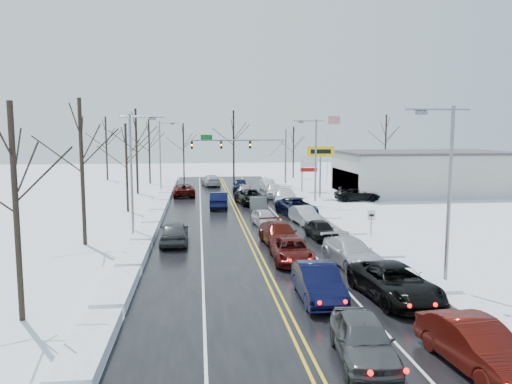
{
  "coord_description": "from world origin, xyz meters",
  "views": [
    {
      "loc": [
        -3.65,
        -40.86,
        7.82
      ],
      "look_at": [
        1.3,
        1.93,
        2.5
      ],
      "focal_mm": 35.0,
      "sensor_mm": 36.0,
      "label": 1
    }
  ],
  "objects": [
    {
      "name": "streetlight_sw",
      "position": [
        -8.3,
        -4.0,
        5.31
      ],
      "size": [
        3.2,
        0.25,
        9.0
      ],
      "color": "slate",
      "rests_on": "ground"
    },
    {
      "name": "flagpole",
      "position": [
        15.17,
        30.0,
        5.93
      ],
      "size": [
        1.87,
        1.2,
        10.0
      ],
      "color": "silver",
      "rests_on": "ground"
    },
    {
      "name": "oncoming_car_1",
      "position": [
        -5.42,
        18.93,
        0.0
      ],
      "size": [
        2.83,
        5.6,
        1.52
      ],
      "primitive_type": "imported",
      "rotation": [
        0.0,
        0.0,
        3.2
      ],
      "color": "#440A09",
      "rests_on": "ground"
    },
    {
      "name": "streetlight_se",
      "position": [
        8.3,
        -18.0,
        5.31
      ],
      "size": [
        3.2,
        0.25,
        9.0
      ],
      "color": "slate",
      "rests_on": "ground"
    },
    {
      "name": "oncoming_car_0",
      "position": [
        -1.61,
        9.22,
        0.0
      ],
      "size": [
        2.07,
        5.08,
        1.64
      ],
      "primitive_type": "imported",
      "rotation": [
        0.0,
        0.0,
        3.07
      ],
      "color": "black",
      "rests_on": "ground"
    },
    {
      "name": "parked_car_0",
      "position": [
        13.99,
        12.76,
        0.0
      ],
      "size": [
        5.09,
        2.44,
        1.4
      ],
      "primitive_type": "imported",
      "rotation": [
        0.0,
        0.0,
        1.55
      ],
      "color": "black",
      "rests_on": "ground"
    },
    {
      "name": "oncoming_car_3",
      "position": [
        -5.39,
        -6.5,
        0.0
      ],
      "size": [
        1.99,
        4.84,
        1.64
      ],
      "primitive_type": "imported",
      "rotation": [
        0.0,
        0.0,
        3.15
      ],
      "color": "#414447",
      "rests_on": "ground"
    },
    {
      "name": "traffic_signal_mast",
      "position": [
        3.45,
        27.99,
        5.48
      ],
      "size": [
        13.28,
        0.39,
        8.0
      ],
      "color": "slate",
      "rests_on": "ground"
    },
    {
      "name": "queued_car_0",
      "position": [
        1.83,
        -25.19,
        0.0
      ],
      "size": [
        2.33,
        4.76,
        1.56
      ],
      "primitive_type": "imported",
      "rotation": [
        0.0,
        0.0,
        -0.11
      ],
      "color": "#434649",
      "rests_on": "ground"
    },
    {
      "name": "tree_left_b",
      "position": [
        -11.5,
        -6.0,
        6.99
      ],
      "size": [
        4.0,
        4.0,
        10.0
      ],
      "color": "#2D231C",
      "rests_on": "ground"
    },
    {
      "name": "used_vehicles_sign",
      "position": [
        10.5,
        22.0,
        3.32
      ],
      "size": [
        2.2,
        0.22,
        4.65
      ],
      "color": "slate",
      "rests_on": "ground"
    },
    {
      "name": "tree_left_d",
      "position": [
        -11.2,
        22.0,
        7.33
      ],
      "size": [
        4.2,
        4.2,
        10.5
      ],
      "color": "#2D231C",
      "rests_on": "ground"
    },
    {
      "name": "road_surface",
      "position": [
        0.0,
        2.0,
        0.01
      ],
      "size": [
        14.0,
        84.0,
        0.01
      ],
      "primitive_type": "cube",
      "color": "black",
      "rests_on": "ground"
    },
    {
      "name": "snow_bank_right",
      "position": [
        7.6,
        2.0,
        0.0
      ],
      "size": [
        1.48,
        72.0,
        0.53
      ],
      "primitive_type": "cube",
      "color": "white",
      "rests_on": "ground"
    },
    {
      "name": "tree_far_c",
      "position": [
        2.0,
        39.0,
        7.68
      ],
      "size": [
        4.4,
        4.4,
        11.0
      ],
      "color": "#2D231C",
      "rests_on": "ground"
    },
    {
      "name": "tree_left_e",
      "position": [
        -10.8,
        34.0,
        6.64
      ],
      "size": [
        3.8,
        3.8,
        9.5
      ],
      "color": "#2D231C",
      "rests_on": "ground"
    },
    {
      "name": "speed_limit_sign",
      "position": [
        8.2,
        -8.0,
        1.63
      ],
      "size": [
        0.55,
        0.09,
        2.35
      ],
      "color": "slate",
      "rests_on": "ground"
    },
    {
      "name": "queued_car_11",
      "position": [
        5.14,
        -13.21,
        0.0
      ],
      "size": [
        2.79,
        5.48,
        1.52
      ],
      "primitive_type": "imported",
      "rotation": [
        0.0,
        0.0,
        0.13
      ],
      "color": "#AEB0B7",
      "rests_on": "ground"
    },
    {
      "name": "queued_car_9",
      "position": [
        5.34,
        -26.16,
        0.0
      ],
      "size": [
        2.22,
        5.05,
        1.61
      ],
      "primitive_type": "imported",
      "rotation": [
        0.0,
        0.0,
        0.11
      ],
      "color": "#4A0F09",
      "rests_on": "ground"
    },
    {
      "name": "oncoming_car_2",
      "position": [
        -1.92,
        29.8,
        0.0
      ],
      "size": [
        2.98,
        5.78,
        1.6
      ],
      "primitive_type": "imported",
      "rotation": [
        0.0,
        0.0,
        3.28
      ],
      "color": "#BCBCBE",
      "rests_on": "ground"
    },
    {
      "name": "queued_car_17",
      "position": [
        5.33,
        23.36,
        0.0
      ],
      "size": [
        2.01,
        4.58,
        1.46
      ],
      "primitive_type": "imported",
      "rotation": [
        0.0,
        0.0,
        0.11
      ],
      "color": "silver",
      "rests_on": "ground"
    },
    {
      "name": "tree_far_d",
      "position": [
        12.0,
        40.5,
        5.94
      ],
      "size": [
        3.4,
        3.4,
        8.5
      ],
      "color": "#2D231C",
      "rests_on": "ground"
    },
    {
      "name": "queued_car_12",
      "position": [
        5.13,
        -6.11,
        0.0
      ],
      "size": [
        1.96,
        4.13,
        1.36
      ],
      "primitive_type": "imported",
      "rotation": [
        0.0,
        0.0,
        0.09
      ],
      "color": "black",
      "rests_on": "ground"
    },
    {
      "name": "tires_plus_sign",
      "position": [
        10.5,
        15.99,
        4.99
      ],
      "size": [
        3.2,
        0.34,
        6.0
      ],
      "color": "slate",
      "rests_on": "ground"
    },
    {
      "name": "streetlight_nw",
      "position": [
        -8.3,
        24.0,
        5.31
      ],
      "size": [
        3.2,
        0.25,
        9.0
      ],
      "color": "slate",
      "rests_on": "ground"
    },
    {
      "name": "queued_car_2",
      "position": [
        1.82,
        -12.16,
        0.0
      ],
      "size": [
        2.47,
        5.01,
        1.37
      ],
      "primitive_type": "imported",
      "rotation": [
        0.0,
        0.0,
        -0.04
      ],
      "color": "#430A09",
      "rests_on": "ground"
    },
    {
      "name": "queued_car_13",
      "position": [
        5.18,
        -0.18,
        0.0
      ],
      "size": [
        2.06,
        4.57,
        1.46
      ],
      "primitive_type": "imported",
      "rotation": [
        0.0,
        0.0,
        0.12
      ],
      "color": "#B0B3B9",
      "rests_on": "ground"
    },
    {
      "name": "queued_car_7",
      "position": [
        1.76,
        17.2,
        0.0
      ],
      "size": [
        2.45,
        4.94,
        1.38
      ],
      "primitive_type": "imported",
      "rotation": [
        0.0,
        0.0,
        -0.11
      ],
      "color": "gray",
      "rests_on": "ground"
    },
    {
      "name": "queued_car_4",
      "position": [
        1.68,
        -0.78,
        0.0
      ],
      "size": [
        2.06,
        4.14,
        1.36
      ],
      "primitive_type": "imported",
      "rotation": [
        0.0,
        0.0,
        0.12
      ],
      "color": "silver",
      "rests_on": "ground"
    },
    {
      "name": "queued_car_1",
      "position": [
        1.8,
        -18.91,
        0.0
      ],
      "size": [
        1.84,
        5.05,
        1.65
      ],
      "primitive_type": "imported",
      "rotation": [
        0.0,
        0.0,
        -0.02
      ],
      "color": "black",
      "rests_on": "ground"
    },
    {
      "name": "queued_car_15",
      "position": [
        5.42,
        10.77,
        0.0
      ],
      "size": [
        2.93,
        6.13,
        1.72
      ],
      "primitive_type": "imported",
      "rotation": [
        0.0,
        0.0,
        -0.09
      ],
      "color": "silver",
      "rests_on": "ground"
    },
    {
      "name": "tree_far_e",
      "position": [
        28.0,
        41.0,
        7.33
      ],
      "size": [
        4.2,
        4.2,
        10.5
      ],
      "color": "#2D231C",
      "rests_on": "ground"
    },
    {
      "name": "queued_car_6",
      "position": [
        1.88,
        11.5,
        0.0
      ],
      "size": [
        3.4,
        6.04,
        1.59
      ],
      "primitive_type": "imported",
      "rotation": [
        0.0,
        0.0,
        0.14
      ],
      "color": "black",
      "rests_on": "ground"
    },
    {
      "name": "queued_car_14",
      "position": [
        5.32,
        3.92,
        0.0
      ],
      "size": [
        3.46,
        6.17,
        1.63
      ],
      "primitive_type": "imported",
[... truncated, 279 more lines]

